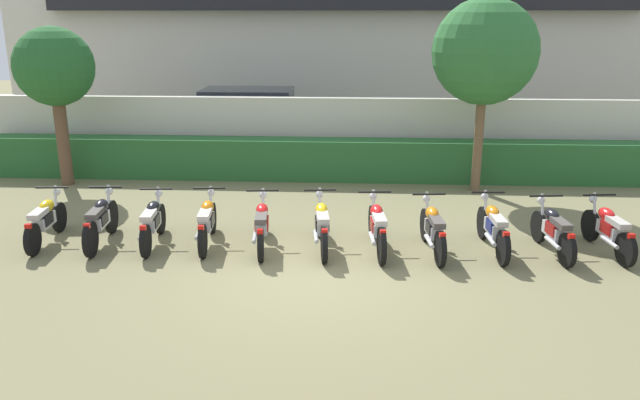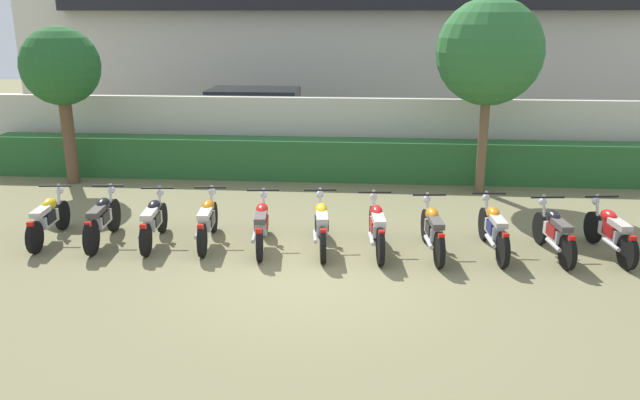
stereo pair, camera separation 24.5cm
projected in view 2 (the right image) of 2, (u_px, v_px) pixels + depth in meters
The scene contains 18 objects.
ground at pixel (312, 275), 10.12m from camera, with size 60.00×60.00×0.00m, color olive.
building at pixel (350, 13), 23.53m from camera, with size 23.12×6.50×8.22m.
compound_wall at pixel (336, 136), 16.37m from camera, with size 21.97×0.30×2.00m, color beige.
hedge_row at pixel (335, 160), 15.84m from camera, with size 17.57×0.70×1.03m, color #28602D.
parked_car at pixel (259, 120), 19.18m from camera, with size 4.51×2.10×1.89m.
tree_near_inspector at pixel (61, 68), 14.86m from camera, with size 1.86×1.86×3.81m.
tree_far_side at pixel (489, 52), 13.98m from camera, with size 2.39×2.39×4.45m.
motorcycle_in_row_0 at pixel (48, 218), 11.55m from camera, with size 0.60×1.85×0.95m.
motorcycle_in_row_1 at pixel (102, 219), 11.46m from camera, with size 0.60×1.91×0.98m.
motorcycle_in_row_2 at pixel (153, 220), 11.42m from camera, with size 0.60×1.83×0.95m.
motorcycle_in_row_3 at pixel (207, 220), 11.41m from camera, with size 0.60×1.89×0.95m.
motorcycle_in_row_4 at pixel (262, 224), 11.24m from camera, with size 0.60×1.91×0.94m.
motorcycle_in_row_5 at pixel (321, 224), 11.17m from camera, with size 0.60×1.96×0.96m.
motorcycle_in_row_6 at pixel (377, 227), 11.03m from camera, with size 0.60×1.89×0.97m.
motorcycle_in_row_7 at pixel (433, 229), 10.92m from camera, with size 0.60×1.87×0.96m.
motorcycle_in_row_8 at pixel (494, 228), 10.97m from camera, with size 0.60×1.95×0.96m.
motorcycle_in_row_9 at pixel (554, 232), 10.82m from camera, with size 0.60×1.80×0.95m.
motorcycle_in_row_10 at pixel (611, 231), 10.85m from camera, with size 0.60×1.85×0.95m.
Camera 2 is at (0.89, -9.31, 4.06)m, focal length 35.09 mm.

